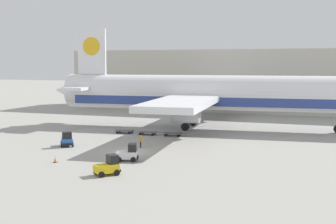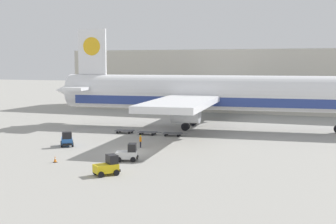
% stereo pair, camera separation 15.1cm
% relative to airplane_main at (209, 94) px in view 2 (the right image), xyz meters
% --- Properties ---
extents(ground_plane, '(400.00, 400.00, 0.00)m').
position_rel_airplane_main_xyz_m(ground_plane, '(-4.20, -23.28, -5.84)').
color(ground_plane, '#9E9B93').
extents(terminal_building, '(90.00, 18.20, 14.00)m').
position_rel_airplane_main_xyz_m(terminal_building, '(3.95, 34.06, 1.15)').
color(terminal_building, '#BCB7A8').
rests_on(terminal_building, ground_plane).
extents(airplane_main, '(58.05, 48.54, 17.00)m').
position_rel_airplane_main_xyz_m(airplane_main, '(0.00, 0.00, 0.00)').
color(airplane_main, white).
rests_on(airplane_main, ground_plane).
extents(baggage_tug_foreground, '(2.59, 2.81, 2.00)m').
position_rel_airplane_main_xyz_m(baggage_tug_foreground, '(-13.42, -22.66, -4.96)').
color(baggage_tug_foreground, '#2D66B7').
rests_on(baggage_tug_foreground, ground_plane).
extents(baggage_tug_mid, '(2.68, 2.78, 2.00)m').
position_rel_airplane_main_xyz_m(baggage_tug_mid, '(-0.93, -35.09, -4.96)').
color(baggage_tug_mid, yellow).
rests_on(baggage_tug_mid, ground_plane).
extents(baggage_tug_far, '(2.76, 2.27, 2.00)m').
position_rel_airplane_main_xyz_m(baggage_tug_far, '(-1.83, -28.36, -4.96)').
color(baggage_tug_far, silver).
rests_on(baggage_tug_far, ground_plane).
extents(baggage_dolly_lead, '(3.76, 1.79, 0.48)m').
position_rel_airplane_main_xyz_m(baggage_dolly_lead, '(-11.21, -9.47, -5.45)').
color(baggage_dolly_lead, '#56565B').
rests_on(baggage_dolly_lead, ground_plane).
extents(baggage_dolly_second, '(3.76, 1.79, 0.48)m').
position_rel_airplane_main_xyz_m(baggage_dolly_second, '(-7.15, -9.79, -5.45)').
color(baggage_dolly_second, '#56565B').
rests_on(baggage_dolly_second, ground_plane).
extents(baggage_dolly_third, '(3.76, 1.79, 0.48)m').
position_rel_airplane_main_xyz_m(baggage_dolly_third, '(-3.09, -9.62, -5.45)').
color(baggage_dolly_third, '#56565B').
rests_on(baggage_dolly_third, ground_plane).
extents(ground_crew_near, '(0.39, 0.47, 1.68)m').
position_rel_airplane_main_xyz_m(ground_crew_near, '(-3.85, -20.17, -4.86)').
color(ground_crew_near, black).
rests_on(ground_crew_near, ground_plane).
extents(traffic_cone_near, '(0.40, 0.40, 0.75)m').
position_rel_airplane_main_xyz_m(traffic_cone_near, '(-9.16, -31.85, -5.47)').
color(traffic_cone_near, black).
rests_on(traffic_cone_near, ground_plane).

